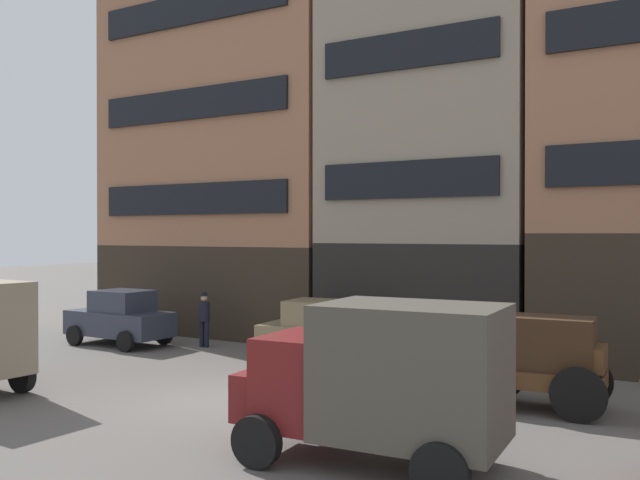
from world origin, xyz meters
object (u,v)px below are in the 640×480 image
(sedan_dark, at_px, (324,333))
(pedestrian_officer, at_px, (204,317))
(sedan_light, at_px, (120,318))
(delivery_truck_far, at_px, (377,377))
(cargo_wagon, at_px, (540,356))

(sedan_dark, relative_size, pedestrian_officer, 2.14)
(sedan_light, bearing_deg, delivery_truck_far, -27.14)
(cargo_wagon, relative_size, delivery_truck_far, 0.67)
(sedan_light, relative_size, pedestrian_officer, 2.08)
(cargo_wagon, bearing_deg, delivery_truck_far, -106.14)
(sedan_dark, bearing_deg, pedestrian_officer, 171.55)
(sedan_dark, bearing_deg, cargo_wagon, -16.89)
(cargo_wagon, distance_m, sedan_light, 14.10)
(cargo_wagon, xyz_separation_m, sedan_dark, (-6.36, 1.93, -0.23))
(delivery_truck_far, distance_m, pedestrian_officer, 12.50)
(sedan_dark, height_order, pedestrian_officer, sedan_dark)
(cargo_wagon, relative_size, sedan_light, 0.80)
(delivery_truck_far, bearing_deg, sedan_light, 152.86)
(delivery_truck_far, relative_size, sedan_dark, 1.16)
(sedan_dark, bearing_deg, delivery_truck_far, -54.15)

